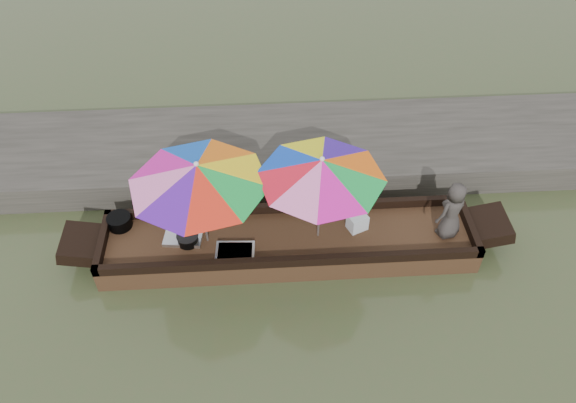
{
  "coord_description": "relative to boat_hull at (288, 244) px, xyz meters",
  "views": [
    {
      "loc": [
        -0.36,
        -5.7,
        6.72
      ],
      "look_at": [
        0.0,
        0.1,
        1.0
      ],
      "focal_mm": 35.0,
      "sensor_mm": 36.0,
      "label": 1
    }
  ],
  "objects": [
    {
      "name": "tray_crayfish",
      "position": [
        -0.81,
        -0.31,
        0.22
      ],
      "size": [
        0.59,
        0.43,
        0.09
      ],
      "primitive_type": "cube",
      "rotation": [
        0.0,
        0.0,
        -0.06
      ],
      "color": "silver",
      "rests_on": "boat_hull"
    },
    {
      "name": "dock",
      "position": [
        0.0,
        2.2,
        0.08
      ],
      "size": [
        22.0,
        2.2,
        0.5
      ],
      "primitive_type": "cube",
      "color": "#2D2B26",
      "rests_on": "ground"
    },
    {
      "name": "tray_scallop",
      "position": [
        -1.59,
        0.07,
        0.21
      ],
      "size": [
        0.61,
        0.46,
        0.06
      ],
      "primitive_type": "cube",
      "rotation": [
        0.0,
        0.0,
        -0.11
      ],
      "color": "silver",
      "rests_on": "boat_hull"
    },
    {
      "name": "boat_hull",
      "position": [
        0.0,
        0.0,
        0.0
      ],
      "size": [
        5.67,
        1.2,
        0.35
      ],
      "primitive_type": "cube",
      "color": "#372110",
      "rests_on": "water"
    },
    {
      "name": "charcoal_grill",
      "position": [
        -1.51,
        -0.03,
        0.25
      ],
      "size": [
        0.31,
        0.31,
        0.15
      ],
      "primitive_type": "cylinder",
      "color": "black",
      "rests_on": "boat_hull"
    },
    {
      "name": "umbrella_bow",
      "position": [
        -1.23,
        0.0,
        0.95
      ],
      "size": [
        2.22,
        2.22,
        1.55
      ],
      "primitive_type": null,
      "rotation": [
        0.0,
        0.0,
        -0.14
      ],
      "color": "yellow",
      "rests_on": "boat_hull"
    },
    {
      "name": "vendor",
      "position": [
        2.41,
        -0.08,
        0.68
      ],
      "size": [
        0.59,
        0.52,
        1.0
      ],
      "primitive_type": "imported",
      "rotation": [
        0.0,
        0.0,
        3.65
      ],
      "color": "#332E2B",
      "rests_on": "boat_hull"
    },
    {
      "name": "umbrella_stern",
      "position": [
        0.45,
        0.0,
        0.95
      ],
      "size": [
        2.09,
        2.09,
        1.55
      ],
      "primitive_type": null,
      "rotation": [
        0.0,
        0.0,
        -0.16
      ],
      "color": "#FF610C",
      "rests_on": "boat_hull"
    },
    {
      "name": "supply_bag",
      "position": [
        1.06,
        0.11,
        0.3
      ],
      "size": [
        0.34,
        0.31,
        0.26
      ],
      "primitive_type": "cube",
      "rotation": [
        0.0,
        0.0,
        0.41
      ],
      "color": "silver",
      "rests_on": "boat_hull"
    },
    {
      "name": "cooking_pot",
      "position": [
        -2.58,
        0.38,
        0.27
      ],
      "size": [
        0.37,
        0.37,
        0.19
      ],
      "primitive_type": "cylinder",
      "color": "black",
      "rests_on": "boat_hull"
    },
    {
      "name": "water",
      "position": [
        0.0,
        0.0,
        -0.17
      ],
      "size": [
        80.0,
        80.0,
        0.0
      ],
      "primitive_type": "plane",
      "color": "#3B4828",
      "rests_on": "ground"
    }
  ]
}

